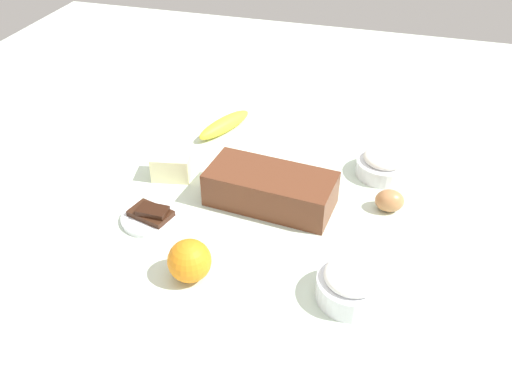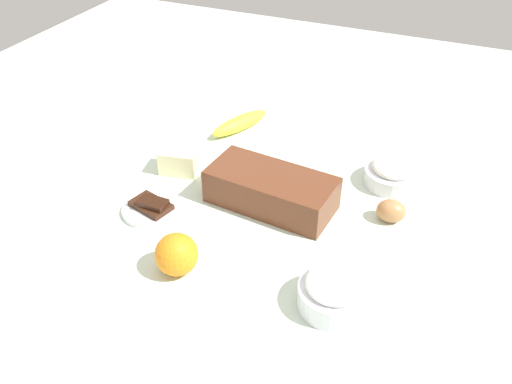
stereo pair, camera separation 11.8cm
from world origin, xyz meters
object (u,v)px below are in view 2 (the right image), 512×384
(flour_bowl, at_px, (393,173))
(sugar_bowl, at_px, (333,292))
(banana, at_px, (240,123))
(chocolate_plate, at_px, (152,208))
(orange_fruit, at_px, (177,254))
(butter_block, at_px, (180,161))
(loaf_pan, at_px, (271,189))
(egg_near_butter, at_px, (391,211))

(flour_bowl, height_order, sugar_bowl, sugar_bowl)
(banana, distance_m, chocolate_plate, 0.41)
(orange_fruit, relative_size, butter_block, 0.93)
(loaf_pan, xyz_separation_m, egg_near_butter, (0.26, 0.05, -0.02))
(orange_fruit, bearing_deg, banana, 102.27)
(flour_bowl, xyz_separation_m, sugar_bowl, (-0.02, -0.42, 0.00))
(loaf_pan, bearing_deg, chocolate_plate, -145.52)
(loaf_pan, bearing_deg, egg_near_butter, 16.67)
(banana, bearing_deg, orange_fruit, -77.73)
(banana, height_order, egg_near_butter, egg_near_butter)
(banana, distance_m, butter_block, 0.25)
(orange_fruit, bearing_deg, flour_bowl, 54.99)
(orange_fruit, height_order, egg_near_butter, orange_fruit)
(egg_near_butter, bearing_deg, banana, 153.81)
(loaf_pan, distance_m, orange_fruit, 0.28)
(orange_fruit, bearing_deg, chocolate_plate, 136.84)
(loaf_pan, height_order, sugar_bowl, loaf_pan)
(banana, bearing_deg, butter_block, -101.58)
(chocolate_plate, bearing_deg, butter_block, 97.38)
(loaf_pan, relative_size, butter_block, 3.24)
(butter_block, bearing_deg, sugar_bowl, -29.86)
(flour_bowl, bearing_deg, loaf_pan, -140.95)
(banana, distance_m, egg_near_butter, 0.51)
(sugar_bowl, height_order, banana, sugar_bowl)
(sugar_bowl, xyz_separation_m, egg_near_butter, (0.04, 0.28, -0.01))
(sugar_bowl, relative_size, banana, 0.67)
(flour_bowl, distance_m, banana, 0.44)
(loaf_pan, bearing_deg, sugar_bowl, -41.79)
(banana, relative_size, chocolate_plate, 1.46)
(butter_block, height_order, egg_near_butter, butter_block)
(egg_near_butter, bearing_deg, orange_fruit, -137.44)
(flour_bowl, bearing_deg, sugar_bowl, -92.45)
(flour_bowl, xyz_separation_m, banana, (-0.44, 0.09, -0.01))
(sugar_bowl, distance_m, butter_block, 0.54)
(flour_bowl, height_order, orange_fruit, orange_fruit)
(loaf_pan, xyz_separation_m, flour_bowl, (0.23, 0.19, -0.01))
(loaf_pan, height_order, egg_near_butter, loaf_pan)
(loaf_pan, xyz_separation_m, chocolate_plate, (-0.23, -0.13, -0.03))
(banana, distance_m, orange_fruit, 0.56)
(sugar_bowl, xyz_separation_m, banana, (-0.42, 0.51, -0.01))
(butter_block, bearing_deg, orange_fruit, -60.91)
(orange_fruit, xyz_separation_m, butter_block, (-0.17, 0.30, -0.01))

